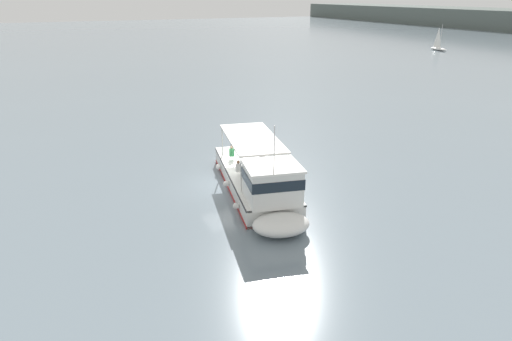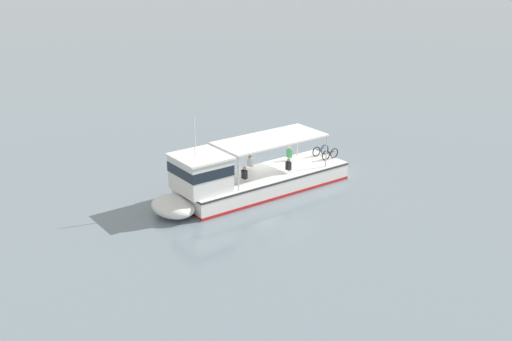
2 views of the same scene
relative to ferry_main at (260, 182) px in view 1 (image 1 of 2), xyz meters
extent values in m
plane|color=slate|center=(-2.85, -1.27, -1.02)|extent=(400.00, 400.00, 0.00)
cube|color=white|center=(-1.59, 0.31, -0.47)|extent=(11.21, 5.19, 1.10)
ellipsoid|color=white|center=(4.50, -0.86, -0.47)|extent=(2.72, 3.31, 1.01)
cube|color=red|center=(-1.59, 0.31, -0.92)|extent=(11.22, 5.23, 0.16)
cube|color=#2D2D33|center=(-1.59, 0.31, 0.00)|extent=(11.22, 5.25, 0.10)
cube|color=white|center=(2.73, -0.52, 1.03)|extent=(3.07, 3.16, 1.90)
cube|color=#19232D|center=(2.73, -0.52, 1.37)|extent=(3.12, 3.23, 0.56)
cube|color=white|center=(2.73, -0.52, 2.04)|extent=(3.26, 3.35, 0.12)
cube|color=white|center=(-2.03, 0.39, 2.13)|extent=(7.14, 4.16, 0.10)
cylinder|color=silver|center=(1.42, 1.11, 1.08)|extent=(0.08, 0.08, 2.00)
cylinder|color=silver|center=(0.91, -1.56, 1.08)|extent=(0.08, 0.08, 2.00)
cylinder|color=silver|center=(-4.96, 2.35, 1.08)|extent=(0.08, 0.08, 2.00)
cylinder|color=silver|center=(-5.48, -0.32, 1.08)|extent=(0.08, 0.08, 2.00)
cylinder|color=silver|center=(3.03, -0.58, 3.20)|extent=(0.06, 0.06, 2.20)
sphere|color=white|center=(1.42, -2.08, -0.52)|extent=(0.36, 0.36, 0.36)
sphere|color=white|center=(-1.82, -1.46, -0.52)|extent=(0.36, 0.36, 0.36)
sphere|color=white|center=(-4.87, -0.87, -0.52)|extent=(0.36, 0.36, 0.36)
torus|color=black|center=(-5.97, 1.61, 0.41)|extent=(0.66, 0.18, 0.66)
torus|color=black|center=(-6.66, 1.75, 0.41)|extent=(0.66, 0.18, 0.66)
cylinder|color=#232328|center=(-6.31, 1.68, 0.53)|extent=(0.70, 0.19, 0.06)
torus|color=black|center=(-6.14, 0.73, 0.41)|extent=(0.66, 0.18, 0.66)
torus|color=black|center=(-6.83, 0.86, 0.41)|extent=(0.66, 0.18, 0.66)
cylinder|color=#1E478C|center=(-6.48, 0.80, 0.53)|extent=(0.70, 0.19, 0.06)
cube|color=#338C4C|center=(-4.37, -0.07, 0.54)|extent=(0.28, 0.36, 0.52)
sphere|color=tan|center=(-4.37, -0.07, 0.91)|extent=(0.20, 0.20, 0.20)
cube|color=black|center=(-2.59, 1.35, 0.54)|extent=(0.28, 0.36, 0.52)
sphere|color=tan|center=(-2.59, 1.35, 0.91)|extent=(0.20, 0.20, 0.20)
cube|color=white|center=(-1.50, -0.76, 0.54)|extent=(0.28, 0.36, 0.52)
sphere|color=#9E7051|center=(-1.50, -0.76, 0.91)|extent=(0.20, 0.20, 0.20)
cube|color=black|center=(0.23, 0.43, 0.54)|extent=(0.28, 0.36, 0.52)
sphere|color=tan|center=(0.23, 0.43, 0.91)|extent=(0.20, 0.20, 0.20)
ellipsoid|color=white|center=(-55.12, 67.13, -0.72)|extent=(4.91, 1.82, 0.60)
cylinder|color=silver|center=(-54.82, 67.10, 1.98)|extent=(0.08, 0.08, 4.80)
pyramid|color=white|center=(-55.67, 67.15, 1.67)|extent=(1.70, 0.21, 4.08)
camera|label=1|loc=(23.38, -10.64, 10.49)|focal=32.95mm
camera|label=2|loc=(24.23, 23.48, 13.12)|focal=43.60mm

